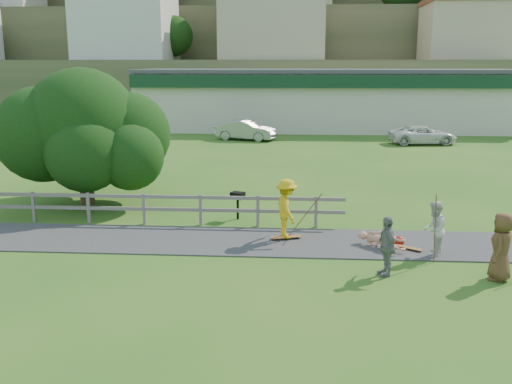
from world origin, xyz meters
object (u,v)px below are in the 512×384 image
skater_fallen (381,240)px  tree (84,146)px  spectator_b (387,246)px  spectator_c (501,247)px  skater_rider (286,212)px  car_white (423,135)px  spectator_a (434,229)px  bbq (238,206)px  car_silver (246,130)px

skater_fallen → tree: 12.28m
spectator_b → spectator_c: (2.90, -0.14, 0.09)m
spectator_b → tree: bearing=-137.0°
skater_rider → spectator_c: bearing=-135.4°
skater_fallen → car_white: bearing=27.0°
spectator_b → tree: size_ratio=0.23×
spectator_a → bbq: spectator_a is taller
spectator_b → skater_rider: bearing=-150.3°
skater_fallen → spectator_a: size_ratio=0.94×
skater_rider → tree: (-8.10, 4.36, 1.39)m
skater_fallen → spectator_c: spectator_c is taller
skater_fallen → car_white: size_ratio=0.33×
skater_rider → car_silver: bearing=-8.8°
bbq → skater_fallen: bearing=-9.4°
spectator_c → bbq: 9.22m
skater_rider → spectator_a: size_ratio=1.14×
spectator_c → tree: bearing=-93.4°
skater_rider → bbq: skater_rider is taller
skater_rider → car_silver: 24.76m
car_silver → car_white: size_ratio=0.95×
spectator_a → bbq: size_ratio=1.66×
skater_fallen → bbq: size_ratio=1.56×
tree → bbq: bearing=-17.1°
tree → skater_rider: bearing=-28.3°
skater_fallen → skater_rider: bearing=118.3°
car_silver → skater_fallen: bearing=-149.7°
spectator_b → tree: tree is taller
tree → spectator_b: bearing=-34.0°
spectator_a → car_silver: bearing=-142.1°
spectator_b → car_silver: (-6.15, 27.43, -0.08)m
skater_fallen → tree: (-11.00, 5.06, 2.05)m
skater_rider → skater_fallen: 3.06m
skater_rider → skater_fallen: size_ratio=1.21×
skater_rider → spectator_b: size_ratio=1.17×
skater_rider → bbq: (-1.80, 2.43, -0.45)m
spectator_a → car_white: bearing=-170.1°
skater_fallen → tree: bearing=107.0°
skater_rider → tree: bearing=44.9°
spectator_a → spectator_b: bearing=-23.4°
tree → bbq: (6.30, -1.94, -1.83)m
spectator_b → skater_fallen: bearing=161.6°
spectator_a → car_white: 24.95m
car_silver → car_white: 12.70m
bbq → car_white: bearing=86.2°
spectator_b → car_white: 26.89m
car_white → skater_fallen: bearing=157.7°
skater_fallen → car_silver: (-6.36, 25.21, 0.45)m
skater_rider → car_white: bearing=-38.4°
skater_fallen → car_silver: size_ratio=0.35×
spectator_b → car_white: spectator_b is taller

